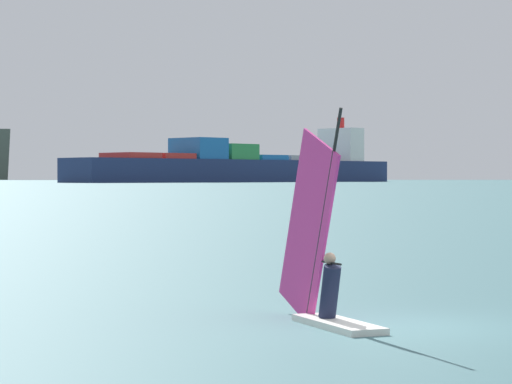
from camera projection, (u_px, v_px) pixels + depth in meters
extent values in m
plane|color=#386066|center=(413.00, 327.00, 20.26)|extent=(4000.00, 4000.00, 0.00)
cube|color=white|center=(338.00, 324.00, 20.14)|extent=(1.04, 2.55, 0.12)
cylinder|color=black|center=(324.00, 214.00, 20.67)|extent=(0.25, 1.45, 3.83)
cube|color=#D8338C|center=(308.00, 228.00, 21.31)|extent=(0.40, 2.66, 3.78)
cylinder|color=black|center=(322.00, 261.00, 20.77)|extent=(0.25, 1.58, 0.04)
cylinder|color=#191E38|center=(330.00, 292.00, 20.46)|extent=(0.39, 0.58, 1.02)
sphere|color=tan|center=(330.00, 259.00, 20.45)|extent=(0.22, 0.22, 0.22)
cube|color=navy|center=(240.00, 171.00, 569.69)|extent=(188.65, 121.69, 11.23)
cube|color=silver|center=(341.00, 145.00, 622.62)|extent=(21.84, 26.90, 18.19)
cylinder|color=red|center=(341.00, 123.00, 622.46)|extent=(4.00, 4.00, 6.00)
cube|color=#99999E|center=(288.00, 158.00, 593.68)|extent=(27.99, 29.93, 2.60)
cube|color=#1E66AD|center=(259.00, 158.00, 579.23)|extent=(27.99, 29.93, 2.60)
cube|color=#2D8C47|center=(230.00, 152.00, 564.75)|extent=(27.99, 29.93, 7.80)
cube|color=#1E66AD|center=(198.00, 149.00, 550.29)|extent=(27.99, 29.93, 10.40)
cube|color=red|center=(165.00, 156.00, 535.89)|extent=(27.99, 29.93, 2.60)
cube|color=red|center=(130.00, 156.00, 521.44)|extent=(27.99, 29.93, 2.60)
cube|color=#4C564C|center=(267.00, 159.00, 1265.53)|extent=(770.70, 404.31, 45.35)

